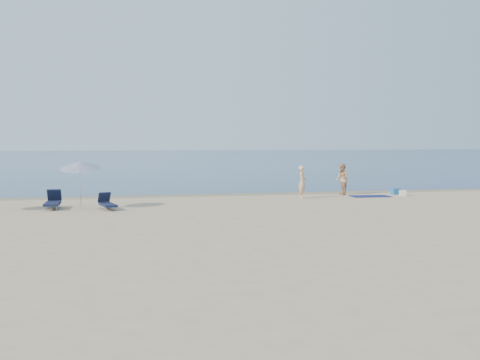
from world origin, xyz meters
name	(u,v)px	position (x,y,z in m)	size (l,w,h in m)	color
ground	(477,266)	(0.00, 0.00, 0.00)	(160.00, 160.00, 0.00)	tan
sea	(146,157)	(0.00, 100.00, 0.00)	(240.00, 160.00, 0.01)	navy
wet_sand_strip	(258,194)	(0.00, 19.40, 0.00)	(240.00, 1.60, 0.00)	#847254
person_left	(302,182)	(1.53, 16.54, 0.82)	(0.60, 0.39, 1.64)	#E3AD80
person_right	(342,179)	(4.23, 17.91, 0.84)	(0.82, 0.64, 1.68)	tan
beach_towel	(370,196)	(5.24, 16.59, 0.02)	(1.99, 1.10, 0.03)	#0F184D
white_bag	(403,193)	(7.10, 16.63, 0.15)	(0.35, 0.30, 0.30)	silver
blue_cooler	(396,191)	(7.12, 17.42, 0.16)	(0.46, 0.32, 0.32)	#1E61A7
umbrella_near	(80,165)	(-9.17, 14.23, 1.86)	(1.92, 1.94, 2.21)	silver
lounger_left	(53,202)	(-10.33, 14.48, 0.29)	(0.65, 1.81, 0.79)	#131934
lounger_right	(107,203)	(-8.08, 13.69, 0.25)	(0.82, 1.63, 0.69)	#141B37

